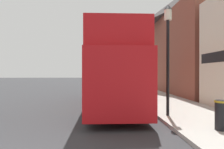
% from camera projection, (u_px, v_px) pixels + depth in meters
% --- Properties ---
extents(ground_plane, '(144.00, 144.00, 0.00)m').
position_uv_depth(ground_plane, '(70.00, 91.00, 24.46)').
color(ground_plane, '#333335').
extents(sidewalk, '(3.58, 108.00, 0.14)m').
position_uv_depth(sidewalk, '(143.00, 92.00, 21.83)').
color(sidewalk, '#ADAAA3').
rests_on(sidewalk, ground_plane).
extents(brick_terrace_rear, '(6.00, 19.16, 10.78)m').
position_uv_depth(brick_terrace_rear, '(184.00, 42.00, 23.67)').
color(brick_terrace_rear, brown).
rests_on(brick_terrace_rear, ground_plane).
extents(tour_bus, '(2.53, 10.93, 4.04)m').
position_uv_depth(tour_bus, '(112.00, 75.00, 12.73)').
color(tour_bus, red).
rests_on(tour_bus, ground_plane).
extents(parked_car_ahead_of_bus, '(1.86, 4.61, 1.43)m').
position_uv_depth(parked_car_ahead_of_bus, '(115.00, 86.00, 21.01)').
color(parked_car_ahead_of_bus, black).
rests_on(parked_car_ahead_of_bus, ground_plane).
extents(lamp_post_nearest, '(0.35, 0.35, 4.76)m').
position_uv_depth(lamp_post_nearest, '(168.00, 39.00, 9.33)').
color(lamp_post_nearest, black).
rests_on(lamp_post_nearest, sidewalk).
extents(lamp_post_second, '(0.35, 0.35, 4.44)m').
position_uv_depth(lamp_post_second, '(140.00, 58.00, 17.57)').
color(lamp_post_second, black).
rests_on(lamp_post_second, sidewalk).
extents(lamp_post_third, '(0.35, 0.35, 4.95)m').
position_uv_depth(lamp_post_third, '(125.00, 60.00, 25.78)').
color(lamp_post_third, black).
rests_on(lamp_post_third, sidewalk).
extents(litter_bin, '(0.48, 0.48, 0.95)m').
position_uv_depth(litter_bin, '(222.00, 114.00, 6.95)').
color(litter_bin, black).
rests_on(litter_bin, sidewalk).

